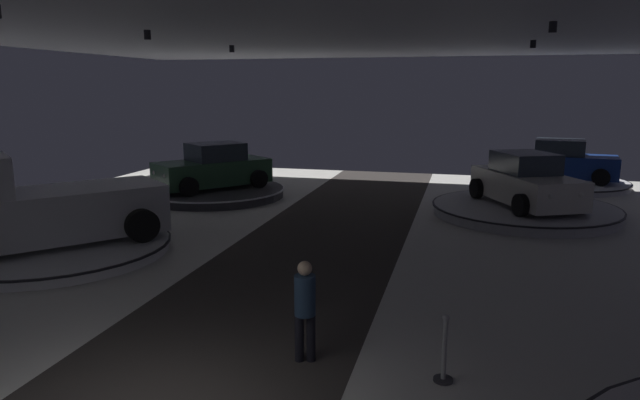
{
  "coord_description": "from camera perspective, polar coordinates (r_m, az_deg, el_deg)",
  "views": [
    {
      "loc": [
        3.64,
        -5.28,
        4.11
      ],
      "look_at": [
        0.27,
        7.75,
        1.4
      ],
      "focal_mm": 31.54,
      "sensor_mm": 36.0,
      "label": 1
    }
  ],
  "objects": [
    {
      "name": "display_platform_far_right",
      "position": [
        19.44,
        20.0,
        -0.95
      ],
      "size": [
        5.89,
        5.89,
        0.34
      ],
      "color": "#B7B7BC",
      "rests_on": "ground"
    },
    {
      "name": "display_car_far_right",
      "position": [
        19.31,
        20.14,
        1.73
      ],
      "size": [
        3.52,
        4.57,
        1.71
      ],
      "color": "silver",
      "rests_on": "display_platform_far_right"
    },
    {
      "name": "display_platform_deep_right",
      "position": [
        25.83,
        23.24,
        1.63
      ],
      "size": [
        5.38,
        5.38,
        0.26
      ],
      "color": "silver",
      "rests_on": "ground"
    },
    {
      "name": "display_car_deep_right",
      "position": [
        25.71,
        23.32,
        3.57
      ],
      "size": [
        4.42,
        2.71,
        1.71
      ],
      "color": "navy",
      "rests_on": "display_platform_deep_right"
    },
    {
      "name": "display_platform_far_left",
      "position": [
        21.79,
        -10.75,
        0.81
      ],
      "size": [
        5.42,
        5.42,
        0.34
      ],
      "color": "#333338",
      "rests_on": "ground"
    },
    {
      "name": "display_car_far_left",
      "position": [
        21.65,
        -10.77,
        3.2
      ],
      "size": [
        4.02,
        4.41,
        1.71
      ],
      "color": "#2D5638",
      "rests_on": "display_platform_far_left"
    },
    {
      "name": "display_platform_mid_left",
      "position": [
        15.66,
        -25.29,
        -4.38
      ],
      "size": [
        5.68,
        5.68,
        0.27
      ],
      "color": "silver",
      "rests_on": "ground"
    },
    {
      "name": "pickup_truck_mid_left",
      "position": [
        15.38,
        -26.8,
        -0.75
      ],
      "size": [
        5.02,
        5.41,
        2.3
      ],
      "color": "silver",
      "rests_on": "display_platform_mid_left"
    },
    {
      "name": "visitor_walking_near",
      "position": [
        8.56,
        -1.53,
        -10.6
      ],
      "size": [
        0.32,
        0.32,
        1.59
      ],
      "color": "black",
      "rests_on": "ground"
    },
    {
      "name": "stanchion_a",
      "position": [
        8.42,
        12.48,
        -15.28
      ],
      "size": [
        0.28,
        0.28,
        1.01
      ],
      "color": "#333338",
      "rests_on": "ground"
    }
  ]
}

